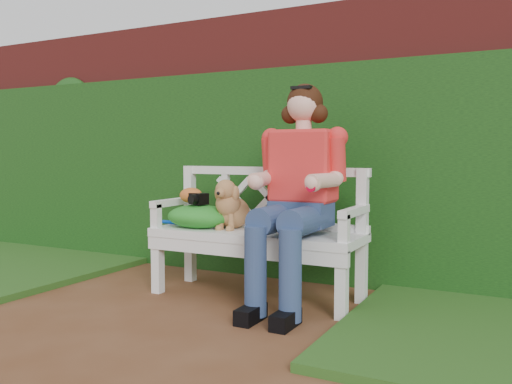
% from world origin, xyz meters
% --- Properties ---
extents(ground, '(60.00, 60.00, 0.00)m').
position_xyz_m(ground, '(0.00, 0.00, 0.00)').
color(ground, '#573019').
extents(brick_wall, '(10.00, 0.30, 2.20)m').
position_xyz_m(brick_wall, '(0.00, 1.90, 1.10)').
color(brick_wall, maroon).
rests_on(brick_wall, ground).
extents(ivy_hedge, '(10.00, 0.18, 1.70)m').
position_xyz_m(ivy_hedge, '(0.00, 1.68, 0.85)').
color(ivy_hedge, '#205917').
rests_on(ivy_hedge, ground).
extents(garden_bench, '(1.62, 0.71, 0.48)m').
position_xyz_m(garden_bench, '(0.35, 1.00, 0.24)').
color(garden_bench, white).
rests_on(garden_bench, ground).
extents(seated_woman, '(0.65, 0.86, 1.50)m').
position_xyz_m(seated_woman, '(0.69, 0.98, 0.75)').
color(seated_woman, '#D0383D').
rests_on(seated_woman, ground).
extents(dog, '(0.35, 0.39, 0.36)m').
position_xyz_m(dog, '(0.16, 0.99, 0.66)').
color(dog, '#A1673F').
rests_on(dog, garden_bench).
extents(tennis_racket, '(0.62, 0.44, 0.03)m').
position_xyz_m(tennis_racket, '(-0.09, 1.00, 0.49)').
color(tennis_racket, white).
rests_on(tennis_racket, garden_bench).
extents(green_bag, '(0.58, 0.50, 0.17)m').
position_xyz_m(green_bag, '(-0.09, 0.95, 0.56)').
color(green_bag, '#29862B').
rests_on(green_bag, garden_bench).
extents(camera_item, '(0.14, 0.12, 0.08)m').
position_xyz_m(camera_item, '(-0.09, 0.94, 0.69)').
color(camera_item, black).
rests_on(camera_item, green_bag).
extents(baseball_glove, '(0.22, 0.19, 0.12)m').
position_xyz_m(baseball_glove, '(-0.18, 0.98, 0.71)').
color(baseball_glove, '#C66127').
rests_on(baseball_glove, green_bag).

